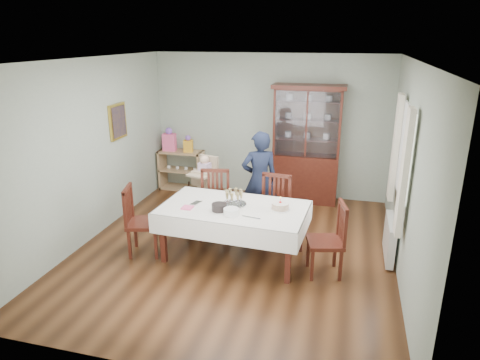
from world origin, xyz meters
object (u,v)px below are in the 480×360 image
(gift_bag_orange, at_px, (188,144))
(china_cabinet, at_px, (307,143))
(high_chair, at_px, (205,192))
(chair_end_right, at_px, (326,253))
(chair_far_right, at_px, (272,224))
(birthday_cake, at_px, (280,206))
(chair_far_left, at_px, (215,218))
(gift_bag_pink, at_px, (169,140))
(woman, at_px, (259,180))
(dining_table, at_px, (234,232))
(champagne_tray, at_px, (234,200))
(chair_end_left, at_px, (144,234))
(sideboard, at_px, (182,170))

(gift_bag_orange, bearing_deg, china_cabinet, -0.04)
(high_chair, bearing_deg, chair_end_right, -18.46)
(chair_far_right, relative_size, gift_bag_orange, 3.11)
(birthday_cake, bearing_deg, chair_far_left, 155.63)
(china_cabinet, distance_m, gift_bag_pink, 2.73)
(china_cabinet, distance_m, woman, 1.52)
(chair_end_right, height_order, birthday_cake, chair_end_right)
(dining_table, height_order, chair_end_right, chair_end_right)
(champagne_tray, bearing_deg, high_chair, 124.47)
(chair_far_left, xyz_separation_m, chair_end_left, (-0.82, -0.78, -0.01))
(dining_table, height_order, chair_far_right, chair_far_right)
(chair_far_left, distance_m, gift_bag_pink, 2.56)
(chair_far_left, relative_size, champagne_tray, 2.98)
(dining_table, distance_m, chair_end_right, 1.30)
(woman, bearing_deg, high_chair, -35.37)
(high_chair, distance_m, birthday_cake, 2.02)
(chair_far_left, height_order, chair_far_right, chair_far_right)
(chair_end_left, bearing_deg, birthday_cake, -96.38)
(chair_far_right, height_order, gift_bag_pink, gift_bag_pink)
(chair_far_right, xyz_separation_m, chair_end_right, (0.83, -0.68, -0.02))
(chair_far_right, distance_m, chair_end_left, 1.89)
(gift_bag_orange, bearing_deg, high_chair, -57.10)
(chair_far_left, xyz_separation_m, chair_end_right, (1.75, -0.70, -0.02))
(sideboard, relative_size, birthday_cake, 3.32)
(sideboard, relative_size, gift_bag_pink, 1.93)
(woman, distance_m, champagne_tray, 1.04)
(gift_bag_orange, bearing_deg, sideboard, 173.44)
(chair_far_left, relative_size, chair_end_left, 1.03)
(chair_end_right, height_order, gift_bag_orange, gift_bag_orange)
(china_cabinet, relative_size, gift_bag_pink, 4.66)
(china_cabinet, xyz_separation_m, sideboard, (-2.50, 0.02, -0.72))
(birthday_cake, relative_size, gift_bag_orange, 0.81)
(chair_far_right, relative_size, high_chair, 0.97)
(dining_table, bearing_deg, sideboard, 125.73)
(high_chair, height_order, gift_bag_pink, gift_bag_pink)
(chair_far_left, bearing_deg, sideboard, 112.51)
(birthday_cake, height_order, gift_bag_orange, gift_bag_orange)
(china_cabinet, xyz_separation_m, champagne_tray, (-0.73, -2.39, -0.30))
(chair_end_left, bearing_deg, chair_end_right, -102.93)
(chair_end_right, bearing_deg, champagne_tray, -113.42)
(china_cabinet, distance_m, chair_far_left, 2.38)
(sideboard, distance_m, chair_far_right, 2.97)
(chair_far_right, distance_m, chair_end_right, 1.08)
(chair_end_right, height_order, high_chair, high_chair)
(china_cabinet, bearing_deg, birthday_cake, -91.83)
(woman, height_order, high_chair, woman)
(china_cabinet, height_order, sideboard, china_cabinet)
(chair_far_left, bearing_deg, chair_far_right, -13.08)
(birthday_cake, bearing_deg, dining_table, -174.74)
(dining_table, height_order, woman, woman)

